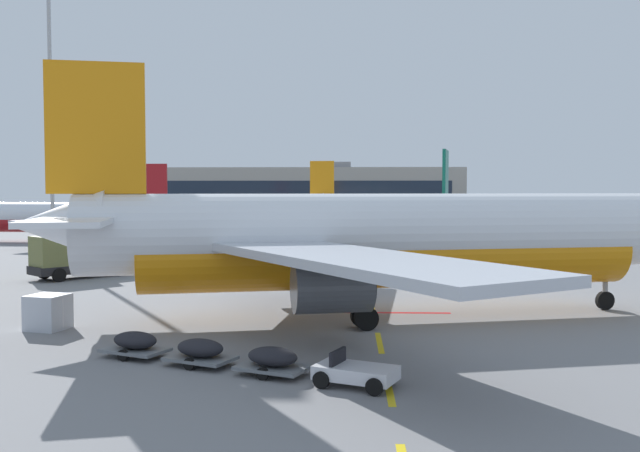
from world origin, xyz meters
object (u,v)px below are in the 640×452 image
(airliner_foreground, at_px, (379,239))
(apron_light_mast_near, at_px, (50,68))
(airliner_mid_left, at_px, (453,218))
(uld_cargo_container, at_px, (48,312))
(airliner_far_center, at_px, (69,217))
(airliner_far_right, at_px, (396,207))
(catering_truck, at_px, (78,255))
(baggage_train, at_px, (236,356))

(airliner_foreground, height_order, apron_light_mast_near, apron_light_mast_near)
(airliner_mid_left, xyz_separation_m, apron_light_mast_near, (-39.76, -13.52, 14.49))
(uld_cargo_container, bearing_deg, apron_light_mast_near, 113.16)
(airliner_far_center, xyz_separation_m, airliner_far_right, (42.54, 32.03, 0.56))
(airliner_mid_left, distance_m, catering_truck, 42.46)
(airliner_mid_left, relative_size, apron_light_mast_near, 1.00)
(airliner_mid_left, height_order, baggage_train, airliner_mid_left)
(baggage_train, height_order, uld_cargo_container, uld_cargo_container)
(uld_cargo_container, bearing_deg, airliner_mid_left, 61.60)
(catering_truck, distance_m, uld_cargo_container, 19.40)
(airliner_foreground, xyz_separation_m, airliner_mid_left, (10.19, 43.49, -0.63))
(baggage_train, bearing_deg, airliner_foreground, 62.19)
(airliner_foreground, relative_size, apron_light_mast_near, 1.18)
(airliner_far_right, bearing_deg, airliner_mid_left, -84.34)
(airliner_far_center, xyz_separation_m, uld_cargo_container, (20.91, -53.37, -2.32))
(airliner_far_center, xyz_separation_m, apron_light_mast_near, (6.58, -19.86, 14.68))
(baggage_train, distance_m, uld_cargo_container, 11.92)
(airliner_far_right, xyz_separation_m, apron_light_mast_near, (-35.96, -51.89, 14.12))
(baggage_train, relative_size, apron_light_mast_near, 0.38)
(uld_cargo_container, bearing_deg, catering_truck, 107.81)
(baggage_train, bearing_deg, airliner_far_center, 117.01)
(airliner_foreground, relative_size, airliner_mid_left, 1.19)
(airliner_far_center, height_order, baggage_train, airliner_far_center)
(airliner_mid_left, bearing_deg, baggage_train, -106.21)
(baggage_train, xyz_separation_m, uld_cargo_container, (-9.77, 6.81, 0.27))
(airliner_foreground, height_order, airliner_far_center, airliner_foreground)
(airliner_far_right, distance_m, baggage_train, 93.02)
(catering_truck, relative_size, apron_light_mast_near, 0.23)
(airliner_foreground, relative_size, catering_truck, 5.07)
(airliner_foreground, distance_m, catering_truck, 25.99)
(catering_truck, xyz_separation_m, baggage_train, (15.70, -25.27, -1.11))
(airliner_mid_left, relative_size, catering_truck, 4.27)
(airliner_mid_left, distance_m, baggage_train, 56.15)
(uld_cargo_container, bearing_deg, airliner_far_right, 75.79)
(airliner_far_center, distance_m, uld_cargo_container, 57.36)
(uld_cargo_container, bearing_deg, baggage_train, -34.88)
(airliner_far_right, height_order, uld_cargo_container, airliner_far_right)
(catering_truck, xyz_separation_m, uld_cargo_container, (5.93, -18.45, -0.85))
(catering_truck, bearing_deg, airliner_foreground, -35.14)
(airliner_foreground, xyz_separation_m, airliner_far_right, (6.39, 81.85, -0.26))
(airliner_mid_left, xyz_separation_m, airliner_far_right, (-3.80, 38.36, 0.37))
(airliner_far_center, relative_size, baggage_train, 2.44)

